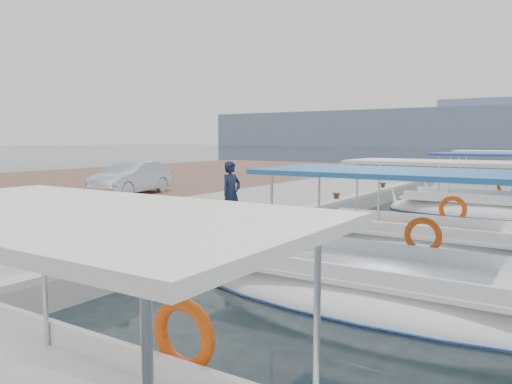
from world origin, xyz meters
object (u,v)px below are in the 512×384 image
fishing_caique_b (385,297)px  fishing_caique_c (429,250)px  parked_car (132,178)px  fishing_caique_d (495,211)px  fisherman (231,194)px  fishing_caique_e (495,198)px

fishing_caique_b → fishing_caique_c: size_ratio=1.08×
parked_car → fishing_caique_c: bearing=-21.3°
fishing_caique_c → fishing_caique_d: (0.45, 7.55, 0.06)m
fishing_caique_c → fisherman: (-4.58, -1.62, 1.21)m
fishing_caique_d → parked_car: fishing_caique_d is taller
fishing_caique_b → fisherman: (-4.87, 2.42, 1.21)m
fishing_caique_b → fishing_caique_d: same height
fisherman → fishing_caique_e: bearing=-6.9°
fishing_caique_b → parked_car: size_ratio=1.82×
parked_car → fishing_caique_b: bearing=-37.6°
fishing_caique_d → fisherman: fishing_caique_d is taller
fisherman → fishing_caique_c: bearing=-60.3°
fishing_caique_c → parked_car: 12.52m
fishing_caique_c → parked_car: fishing_caique_c is taller
fishing_caique_d → fisherman: bearing=-118.8°
fishing_caique_c → fisherman: 5.01m
fishing_caique_c → fishing_caique_d: bearing=86.6°
fishing_caique_b → parked_car: bearing=153.6°
fishing_caique_d → parked_car: (-12.73, -5.37, 0.98)m
fishing_caique_d → fishing_caique_e: same height
fishing_caique_d → fishing_caique_e: (-0.66, 5.03, -0.06)m
fishing_caique_b → parked_car: (-12.56, 6.22, 1.04)m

